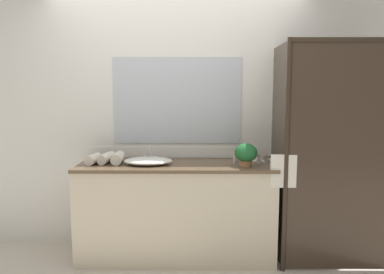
# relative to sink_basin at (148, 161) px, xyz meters

# --- Properties ---
(ground_plane) EXTENTS (8.00, 8.00, 0.00)m
(ground_plane) POSITION_rel_sink_basin_xyz_m (0.25, 0.02, -0.93)
(ground_plane) COLOR beige
(wall_back_with_mirror) EXTENTS (4.40, 0.06, 2.60)m
(wall_back_with_mirror) POSITION_rel_sink_basin_xyz_m (0.25, 0.36, 0.37)
(wall_back_with_mirror) COLOR silver
(wall_back_with_mirror) RESTS_ON ground_plane
(vanity_cabinet) EXTENTS (1.80, 0.58, 0.90)m
(vanity_cabinet) POSITION_rel_sink_basin_xyz_m (0.25, 0.03, -0.48)
(vanity_cabinet) COLOR beige
(vanity_cabinet) RESTS_ON ground_plane
(shower_enclosure) EXTENTS (1.20, 0.59, 2.00)m
(shower_enclosure) POSITION_rel_sink_basin_xyz_m (1.53, -0.17, 0.09)
(shower_enclosure) COLOR #2D2319
(shower_enclosure) RESTS_ON ground_plane
(sink_basin) EXTENTS (0.45, 0.32, 0.06)m
(sink_basin) POSITION_rel_sink_basin_xyz_m (0.00, 0.00, 0.00)
(sink_basin) COLOR white
(sink_basin) RESTS_ON vanity_cabinet
(faucet) EXTENTS (0.17, 0.15, 0.15)m
(faucet) POSITION_rel_sink_basin_xyz_m (0.00, 0.17, 0.02)
(faucet) COLOR silver
(faucet) RESTS_ON vanity_cabinet
(potted_plant) EXTENTS (0.20, 0.20, 0.21)m
(potted_plant) POSITION_rel_sink_basin_xyz_m (0.89, -0.07, 0.08)
(potted_plant) COLOR #B77A51
(potted_plant) RESTS_ON vanity_cabinet
(soap_dish) EXTENTS (0.10, 0.07, 0.04)m
(soap_dish) POSITION_rel_sink_basin_xyz_m (1.04, 0.12, -0.02)
(soap_dish) COLOR silver
(soap_dish) RESTS_ON vanity_cabinet
(amenity_bottle_conditioner) EXTENTS (0.03, 0.03, 0.08)m
(amenity_bottle_conditioner) POSITION_rel_sink_basin_xyz_m (0.81, 0.09, 0.01)
(amenity_bottle_conditioner) COLOR white
(amenity_bottle_conditioner) RESTS_ON vanity_cabinet
(amenity_bottle_shampoo) EXTENTS (0.03, 0.03, 0.09)m
(amenity_bottle_shampoo) POSITION_rel_sink_basin_xyz_m (1.02, 0.01, 0.01)
(amenity_bottle_shampoo) COLOR silver
(amenity_bottle_shampoo) RESTS_ON vanity_cabinet
(amenity_bottle_body_wash) EXTENTS (0.02, 0.02, 0.10)m
(amenity_bottle_body_wash) POSITION_rel_sink_basin_xyz_m (0.81, 0.14, 0.02)
(amenity_bottle_body_wash) COLOR silver
(amenity_bottle_body_wash) RESTS_ON vanity_cabinet
(rolled_towel_near_edge) EXTENTS (0.12, 0.21, 0.09)m
(rolled_towel_near_edge) POSITION_rel_sink_basin_xyz_m (-0.51, 0.00, 0.01)
(rolled_towel_near_edge) COLOR silver
(rolled_towel_near_edge) RESTS_ON vanity_cabinet
(rolled_towel_middle) EXTENTS (0.14, 0.25, 0.09)m
(rolled_towel_middle) POSITION_rel_sink_basin_xyz_m (-0.40, 0.05, 0.02)
(rolled_towel_middle) COLOR silver
(rolled_towel_middle) RESTS_ON vanity_cabinet
(rolled_towel_far_edge) EXTENTS (0.11, 0.24, 0.10)m
(rolled_towel_far_edge) POSITION_rel_sink_basin_xyz_m (-0.29, 0.04, 0.02)
(rolled_towel_far_edge) COLOR silver
(rolled_towel_far_edge) RESTS_ON vanity_cabinet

